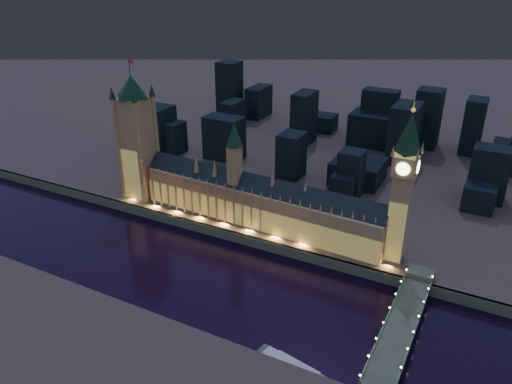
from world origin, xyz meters
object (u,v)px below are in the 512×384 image
at_px(elizabeth_tower, 404,176).
at_px(westminster_bridge, 402,325).
at_px(palace_of_westminster, 257,202).
at_px(river_boat, 296,369).
at_px(victoria_tower, 136,131).

relative_size(elizabeth_tower, westminster_bridge, 0.97).
distance_m(palace_of_westminster, westminster_bridge, 144.17).
distance_m(elizabeth_tower, river_boat, 139.07).
relative_size(palace_of_westminster, elizabeth_tower, 1.85).
distance_m(palace_of_westminster, elizabeth_tower, 114.04).
xyz_separation_m(elizabeth_tower, westminster_bridge, (21.13, -65.38, -62.86)).
bearing_deg(river_boat, elizabeth_tower, 80.18).
bearing_deg(victoria_tower, palace_of_westminster, -0.09).
height_order(elizabeth_tower, westminster_bridge, elizabeth_tower).
bearing_deg(palace_of_westminster, elizabeth_tower, 0.10).
relative_size(palace_of_westminster, river_boat, 3.97).
bearing_deg(westminster_bridge, victoria_tower, 164.71).
bearing_deg(victoria_tower, elizabeth_tower, 0.00).
bearing_deg(elizabeth_tower, victoria_tower, -180.00).
bearing_deg(elizabeth_tower, palace_of_westminster, -179.90).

